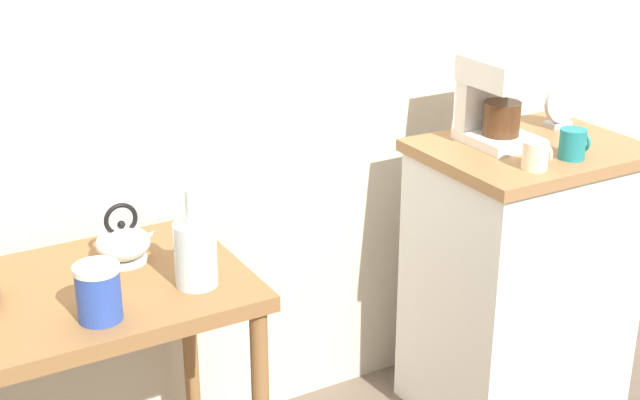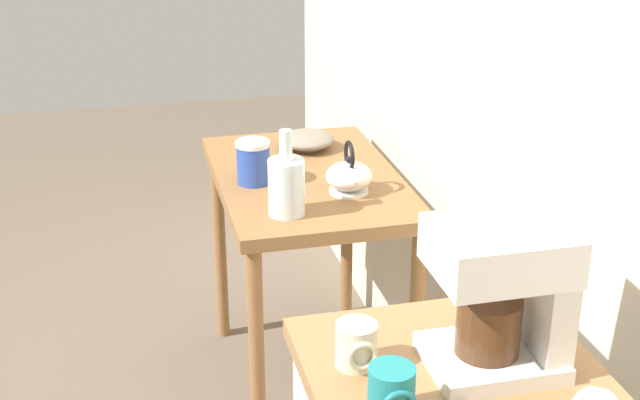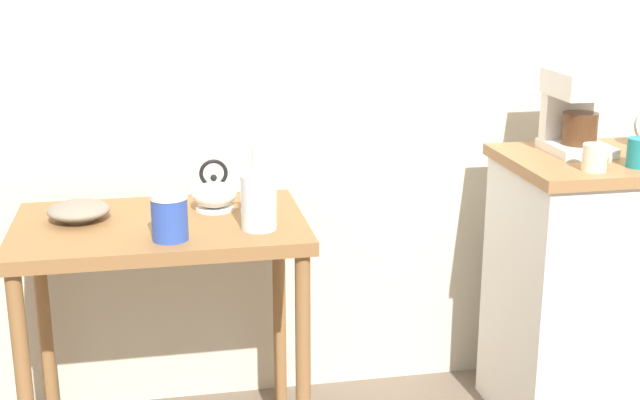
% 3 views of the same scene
% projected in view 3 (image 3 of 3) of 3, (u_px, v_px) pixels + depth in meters
% --- Properties ---
extents(wooden_table, '(0.85, 0.55, 0.76)m').
position_uv_depth(wooden_table, '(161.00, 256.00, 2.55)').
color(wooden_table, olive).
rests_on(wooden_table, ground_plane).
extents(kitchen_counter, '(0.63, 0.50, 0.90)m').
position_uv_depth(kitchen_counter, '(595.00, 290.00, 2.82)').
color(kitchen_counter, white).
rests_on(kitchen_counter, ground_plane).
extents(bowl_stoneware, '(0.18, 0.18, 0.06)m').
position_uv_depth(bowl_stoneware, '(79.00, 210.00, 2.52)').
color(bowl_stoneware, gray).
rests_on(bowl_stoneware, wooden_table).
extents(teakettle, '(0.17, 0.14, 0.16)m').
position_uv_depth(teakettle, '(215.00, 194.00, 2.62)').
color(teakettle, white).
rests_on(teakettle, wooden_table).
extents(glass_carafe_vase, '(0.10, 0.10, 0.24)m').
position_uv_depth(glass_carafe_vase, '(259.00, 199.00, 2.44)').
color(glass_carafe_vase, silver).
rests_on(glass_carafe_vase, wooden_table).
extents(canister_enamel, '(0.10, 0.10, 0.13)m').
position_uv_depth(canister_enamel, '(170.00, 216.00, 2.35)').
color(canister_enamel, '#2D4CAD').
rests_on(canister_enamel, wooden_table).
extents(coffee_maker, '(0.18, 0.22, 0.26)m').
position_uv_depth(coffee_maker, '(577.00, 107.00, 2.73)').
color(coffee_maker, white).
rests_on(coffee_maker, kitchen_counter).
extents(mug_small_cream, '(0.08, 0.07, 0.08)m').
position_uv_depth(mug_small_cream, '(595.00, 157.00, 2.51)').
color(mug_small_cream, beige).
rests_on(mug_small_cream, kitchen_counter).
extents(mug_dark_teal, '(0.08, 0.07, 0.09)m').
position_uv_depth(mug_dark_teal, '(640.00, 153.00, 2.55)').
color(mug_dark_teal, teal).
rests_on(mug_dark_teal, kitchen_counter).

